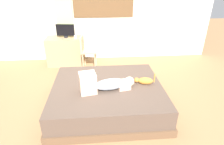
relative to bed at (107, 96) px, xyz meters
The scene contains 10 objects.
ground_plane 0.25m from the bed, 164.45° to the left, with size 16.00×16.00×0.00m, color olive.
back_wall_with_window 2.76m from the bed, 92.35° to the left, with size 6.40×0.14×2.90m.
bed is the anchor object (origin of this frame).
person_lying 0.37m from the bed, 110.44° to the right, with size 0.94×0.41×0.34m.
cat 0.72m from the bed, ahead, with size 0.35×0.15×0.21m.
desk 2.33m from the bed, 116.61° to the left, with size 0.90×0.56×0.74m.
tv_monitor 2.39m from the bed, 114.88° to the left, with size 0.48×0.10×0.35m.
cup 2.19m from the bed, 109.57° to the left, with size 0.07×0.07×0.08m, color white.
chair_by_desk 1.83m from the bed, 103.87° to the left, with size 0.41×0.41×0.86m.
curtain_left 2.77m from the bed, 112.80° to the left, with size 0.44×0.06×2.58m, color #ADCC75.
Camera 1 is at (-0.04, -2.86, 2.14)m, focal length 30.08 mm.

